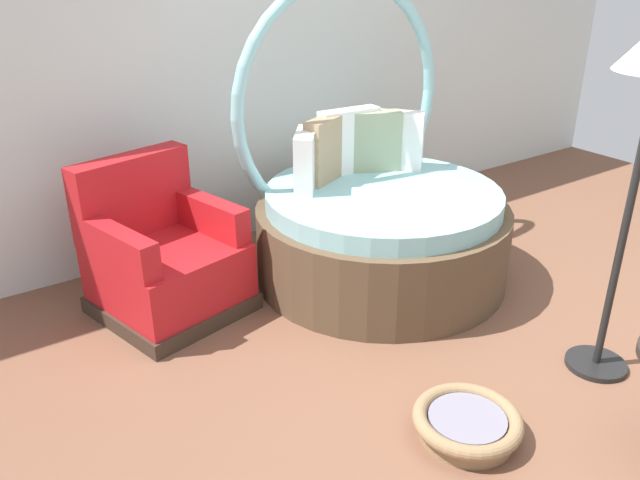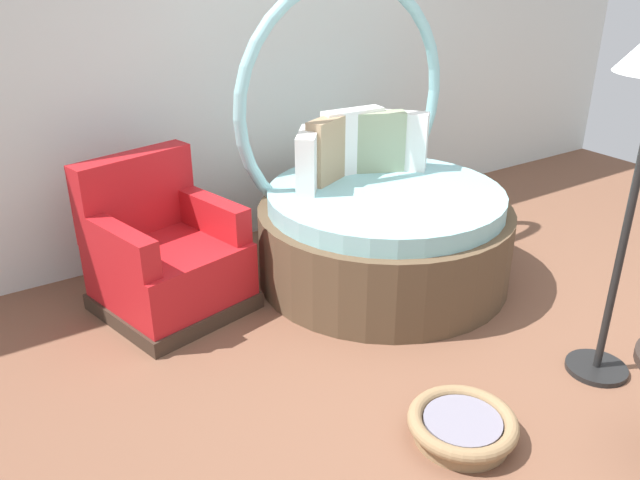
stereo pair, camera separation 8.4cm
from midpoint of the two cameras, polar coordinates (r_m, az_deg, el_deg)
ground_plane at (r=3.61m, az=16.17°, el=-12.10°), size 8.00×8.00×0.02m
back_wall at (r=4.92m, az=-4.72°, el=15.44°), size 8.00×0.12×2.62m
round_daybed at (r=4.37m, az=5.69°, el=2.05°), size 1.68×1.68×1.95m
red_armchair at (r=4.09m, az=-12.95°, el=-1.58°), size 0.95×0.95×0.94m
pet_basket at (r=3.18m, az=13.18°, el=-15.65°), size 0.51×0.51×0.13m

